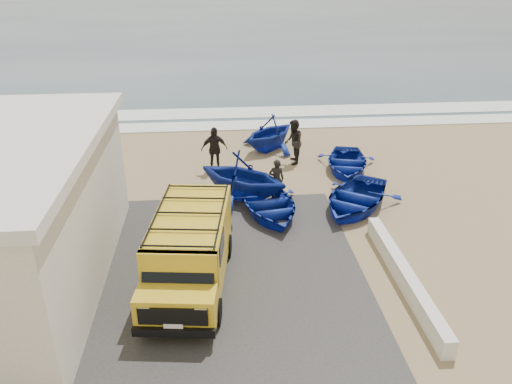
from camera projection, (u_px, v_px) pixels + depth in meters
name	position (u px, v px, depth m)	size (l,w,h in m)	color
ground	(225.00, 238.00, 16.58)	(160.00, 160.00, 0.00)	#9B825A
slab	(159.00, 275.00, 14.62)	(12.00, 10.00, 0.05)	#3A3835
ocean	(213.00, 25.00, 66.95)	(180.00, 88.00, 0.01)	#385166
surf_line	(219.00, 126.00, 27.36)	(180.00, 1.60, 0.06)	white
surf_wash	(218.00, 113.00, 29.61)	(180.00, 2.20, 0.04)	white
parapet	(404.00, 276.00, 14.15)	(0.35, 6.00, 0.55)	silver
van	(190.00, 248.00, 13.86)	(2.55, 5.22, 2.16)	gold
boat_near_left	(269.00, 204.00, 17.99)	(2.73, 3.82, 0.79)	#142D9F
boat_near_right	(355.00, 198.00, 18.38)	(2.86, 4.00, 0.83)	#142D9F
boat_mid_left	(242.00, 176.00, 18.87)	(3.15, 3.65, 1.92)	#142D9F
boat_mid_right	(347.00, 163.00, 21.61)	(2.58, 3.62, 0.75)	#142D9F
boat_far_left	(270.00, 132.00, 23.82)	(2.80, 3.25, 1.71)	#142D9F
fisherman_front	(276.00, 179.00, 18.96)	(0.59, 0.39, 1.61)	black
fisherman_middle	(293.00, 142.00, 22.12)	(0.98, 0.76, 2.01)	black
fisherman_back	(214.00, 149.00, 21.41)	(1.15, 0.48, 1.96)	black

